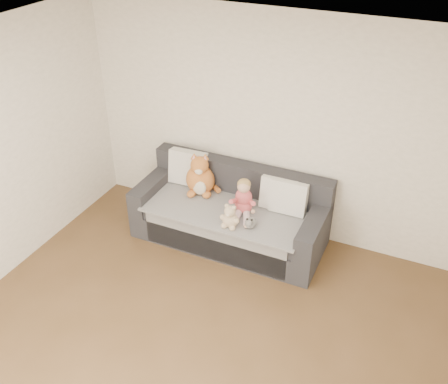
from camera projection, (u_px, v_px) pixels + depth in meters
name	position (u px, v px, depth m)	size (l,w,h in m)	color
room_shell	(182.00, 232.00, 3.93)	(5.00, 5.00, 5.00)	brown
sofa	(231.00, 216.00, 5.83)	(2.20, 0.94, 0.85)	#28282D
cushion_left	(188.00, 168.00, 6.03)	(0.47, 0.23, 0.44)	silver
cushion_right_back	(279.00, 194.00, 5.58)	(0.41, 0.19, 0.39)	silver
cushion_right_front	(289.00, 197.00, 5.52)	(0.42, 0.19, 0.39)	silver
toddler	(243.00, 200.00, 5.49)	(0.29, 0.43, 0.42)	#DD5B4E
plush_cat	(200.00, 178.00, 5.86)	(0.42, 0.42, 0.53)	orange
teddy_bear	(230.00, 218.00, 5.31)	(0.23, 0.16, 0.28)	#CEB88F
plush_cow	(250.00, 223.00, 5.33)	(0.12, 0.19, 0.15)	white
sippy_cup	(230.00, 210.00, 5.54)	(0.09, 0.06, 0.10)	#68338C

